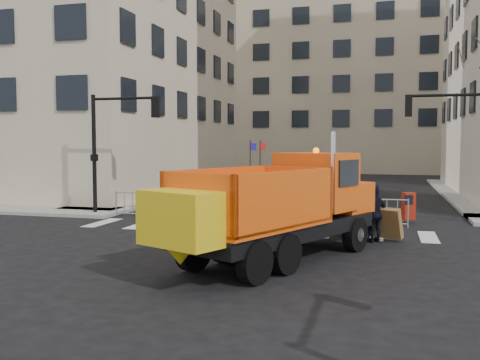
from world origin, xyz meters
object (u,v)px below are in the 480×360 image
(plow_truck, at_px, (277,204))
(newspaper_box, at_px, (408,206))
(cop_a, at_px, (372,210))
(worker, at_px, (172,198))
(cop_c, at_px, (375,214))
(cop_b, at_px, (331,210))

(plow_truck, relative_size, newspaper_box, 8.54)
(cop_a, distance_m, worker, 8.48)
(cop_a, xyz_separation_m, cop_c, (0.09, -0.59, -0.06))
(plow_truck, xyz_separation_m, worker, (-5.76, 6.46, -0.63))
(cop_b, distance_m, newspaper_box, 4.39)
(cop_a, bearing_deg, cop_b, -63.17)
(plow_truck, xyz_separation_m, cop_c, (2.53, 3.69, -0.66))
(cop_b, distance_m, worker, 6.88)
(cop_c, distance_m, newspaper_box, 4.84)
(cop_b, height_order, cop_c, cop_c)
(cop_a, relative_size, worker, 1.22)
(cop_b, relative_size, cop_c, 0.91)
(plow_truck, height_order, cop_b, plow_truck)
(cop_c, bearing_deg, worker, -62.70)
(cop_b, bearing_deg, newspaper_box, -97.60)
(plow_truck, height_order, cop_c, plow_truck)
(cop_b, bearing_deg, cop_a, -173.56)
(worker, xyz_separation_m, newspaper_box, (9.53, 1.91, -0.25))
(plow_truck, relative_size, cop_b, 5.54)
(plow_truck, height_order, cop_a, plow_truck)
(cop_a, bearing_deg, worker, -52.39)
(cop_c, xyz_separation_m, worker, (-8.29, 2.77, 0.03))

